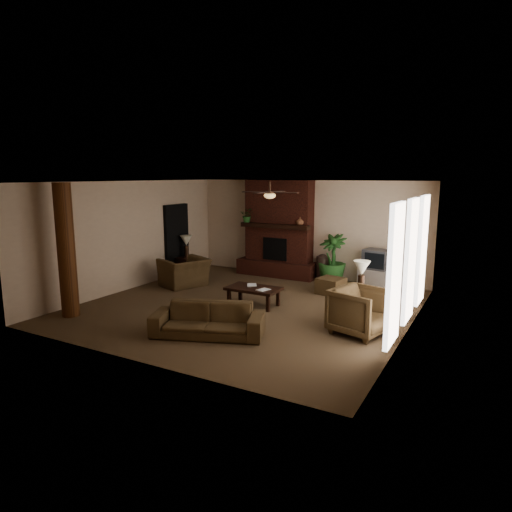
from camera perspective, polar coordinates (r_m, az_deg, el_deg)
The scene contains 23 objects.
room_shell at distance 9.91m, azimuth -1.11°, elevation 1.34°, with size 7.00×7.00×7.00m.
fireplace at distance 13.14m, azimuth 2.88°, elevation 2.47°, with size 2.40×0.70×2.80m.
windows at distance 8.95m, azimuth 19.09°, elevation -0.54°, with size 0.08×3.65×2.35m.
log_column at distance 10.04m, azimuth -23.07°, elevation 0.63°, with size 0.36×0.36×2.80m, color #582F16.
doorway at distance 13.37m, azimuth -10.09°, elevation 2.01°, with size 0.10×1.00×2.10m, color black.
ceiling_fan at distance 9.87m, azimuth 1.77°, elevation 7.90°, with size 1.35×1.35×0.37m.
sofa at distance 8.37m, azimuth -6.16°, elevation -7.44°, with size 2.06×0.60×0.81m, color #4A371F.
armchair_left at distance 12.09m, azimuth -9.14°, elevation -1.48°, with size 1.15×0.75×1.00m, color #4A371F.
armchair_right at distance 8.59m, azimuth 13.22°, elevation -6.62°, with size 0.94×0.88×0.97m, color #4A371F.
coffee_table at distance 10.17m, azimuth -0.32°, elevation -4.33°, with size 1.20×0.70×0.43m.
ottoman at distance 11.39m, azimuth 9.53°, elevation -3.78°, with size 0.60×0.60×0.40m, color #4A371F.
tv_stand at distance 12.27m, azimuth 14.89°, elevation -2.73°, with size 0.85×0.50×0.50m, color silver.
tv at distance 12.14m, azimuth 15.17°, elevation -0.41°, with size 0.73×0.63×0.52m.
floor_vase at distance 12.65m, azimuth 8.47°, elevation -1.26°, with size 0.34×0.34×0.77m.
floor_plant at distance 12.50m, azimuth 9.68°, elevation -1.68°, with size 0.76×1.35×0.76m, color #255020.
side_table_left at distance 13.35m, azimuth -8.91°, elevation -1.35°, with size 0.50×0.50×0.55m, color black.
lamp_left at distance 13.25m, azimuth -8.90°, elevation 1.76°, with size 0.41×0.41×0.65m.
side_table_right at distance 9.62m, azimuth 12.86°, elevation -6.07°, with size 0.50×0.50×0.55m, color black.
lamp_right at distance 9.49m, azimuth 13.34°, elevation -1.79°, with size 0.39×0.39×0.65m.
mantel_plant at distance 13.24m, azimuth -1.12°, elevation 5.02°, with size 0.38×0.42×0.33m, color #255020.
mantel_vase at distance 12.56m, azimuth 5.65°, elevation 4.44°, with size 0.22×0.23×0.22m, color brown.
book_a at distance 10.27m, azimuth -1.14°, elevation -3.04°, with size 0.22×0.03×0.29m, color #999999.
book_b at distance 9.93m, azimuth 0.49°, elevation -3.49°, with size 0.21×0.02×0.29m, color #999999.
Camera 1 is at (4.89, -8.49, 2.95)m, focal length 31.32 mm.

